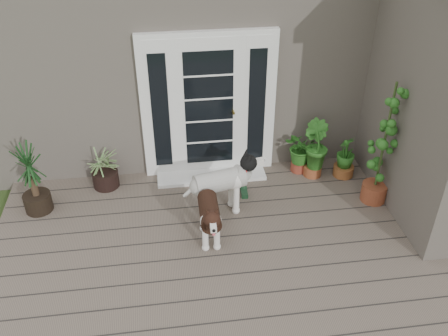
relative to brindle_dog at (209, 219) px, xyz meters
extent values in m
cube|color=#6B5B4C|center=(0.38, -0.63, -0.39)|extent=(6.20, 4.60, 0.12)
cube|color=#665E54|center=(0.38, 3.62, 1.10)|extent=(7.40, 4.00, 3.10)
cube|color=white|center=(0.18, 1.57, 0.75)|extent=(1.90, 0.14, 2.15)
cube|color=white|center=(0.18, 1.37, -0.30)|extent=(1.60, 0.40, 0.05)
imported|color=#28651D|center=(1.51, 1.36, -0.02)|extent=(0.69, 0.69, 0.62)
imported|color=#1B5618|center=(1.68, 1.22, 0.00)|extent=(0.57, 0.57, 0.66)
imported|color=#245217|center=(2.14, 1.15, -0.08)|extent=(0.46, 0.46, 0.50)
camera|label=1|loc=(-0.46, -4.61, 3.84)|focal=39.23mm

